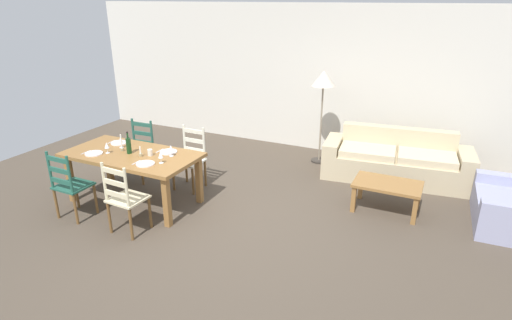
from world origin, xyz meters
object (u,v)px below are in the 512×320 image
object	(u,v)px
dining_chair_far_left	(140,150)
wine_glass_far_right	(171,149)
dining_chair_near_right	(125,198)
wine_glass_near_right	(161,155)
dining_table	(132,159)
couch	(396,161)
standing_lamp	(323,84)
dining_chair_near_left	(70,185)
dining_chair_far_right	(191,158)
coffee_cup_primary	(150,152)
wine_bottle	(129,145)
wine_glass_far_left	(121,140)
wine_glass_near_left	(107,146)
coffee_table	(387,187)

from	to	relation	value
dining_chair_far_left	wine_glass_far_right	size ratio (longest dim) A/B	5.96
dining_chair_near_right	wine_glass_far_right	distance (m)	0.96
wine_glass_near_right	wine_glass_far_right	world-z (taller)	same
dining_table	couch	bearing A→B (deg)	37.18
couch	standing_lamp	world-z (taller)	standing_lamp
dining_chair_near_left	dining_chair_far_right	size ratio (longest dim) A/B	1.00
coffee_cup_primary	standing_lamp	xyz separation A→B (m)	(1.64, 2.63, 0.62)
wine_bottle	wine_glass_far_right	bearing A→B (deg)	14.89
wine_glass_far_left	couch	bearing A→B (deg)	33.51
dining_chair_near_right	wine_glass_far_right	bearing A→B (deg)	83.63
dining_chair_near_left	wine_glass_near_left	xyz separation A→B (m)	(0.14, 0.59, 0.38)
dining_chair_near_right	dining_chair_far_right	world-z (taller)	same
wine_glass_far_left	coffee_table	size ratio (longest dim) A/B	0.18
dining_chair_near_right	standing_lamp	world-z (taller)	standing_lamp
coffee_table	standing_lamp	distance (m)	2.24
wine_bottle	wine_glass_far_right	distance (m)	0.62
coffee_cup_primary	couch	bearing A→B (deg)	39.34
dining_chair_far_left	dining_table	bearing A→B (deg)	-55.64
coffee_cup_primary	dining_chair_far_right	bearing A→B (deg)	77.88
coffee_cup_primary	standing_lamp	bearing A→B (deg)	58.06
coffee_table	standing_lamp	world-z (taller)	standing_lamp
dining_chair_far_right	coffee_table	size ratio (longest dim) A/B	1.07
dining_table	wine_glass_near_left	bearing A→B (deg)	-155.46
dining_table	wine_glass_far_left	size ratio (longest dim) A/B	11.80
dining_chair_near_right	wine_glass_near_left	size ratio (longest dim) A/B	5.96
dining_chair_near_right	standing_lamp	xyz separation A→B (m)	(1.45, 3.39, 0.93)
dining_chair_near_right	coffee_cup_primary	distance (m)	0.85
dining_table	wine_glass_near_left	world-z (taller)	wine_glass_near_left
dining_chair_near_left	coffee_cup_primary	xyz separation A→B (m)	(0.74, 0.77, 0.32)
wine_glass_near_left	coffee_cup_primary	xyz separation A→B (m)	(0.60, 0.18, -0.07)
dining_chair_far_right	wine_glass_far_left	xyz separation A→B (m)	(-0.74, -0.65, 0.38)
wine_glass_near_left	wine_bottle	bearing A→B (deg)	24.21
dining_chair_near_left	standing_lamp	world-z (taller)	standing_lamp
dining_chair_near_right	wine_glass_near_left	world-z (taller)	dining_chair_near_right
wine_bottle	dining_chair_near_right	bearing A→B (deg)	-54.72
dining_table	standing_lamp	size ratio (longest dim) A/B	1.16
coffee_cup_primary	coffee_table	xyz separation A→B (m)	(3.04, 1.23, -0.44)
dining_table	dining_chair_near_right	distance (m)	0.89
dining_chair_near_right	couch	distance (m)	4.26
wine_bottle	standing_lamp	bearing A→B (deg)	53.89
dining_chair_near_right	wine_glass_far_left	size ratio (longest dim) A/B	5.96
wine_glass_far_right	couch	distance (m)	3.62
dining_chair_near_left	standing_lamp	size ratio (longest dim) A/B	0.59
dining_chair_near_left	wine_glass_near_left	bearing A→B (deg)	77.13
coffee_cup_primary	couch	size ratio (longest dim) A/B	0.04
wine_glass_near_left	wine_glass_near_right	world-z (taller)	same
dining_chair_near_left	wine_glass_near_left	distance (m)	0.72
dining_table	dining_chair_near_right	bearing A→B (deg)	-56.42
wine_glass_far_right	standing_lamp	world-z (taller)	standing_lamp
dining_chair_near_right	wine_glass_near_right	size ratio (longest dim) A/B	5.96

